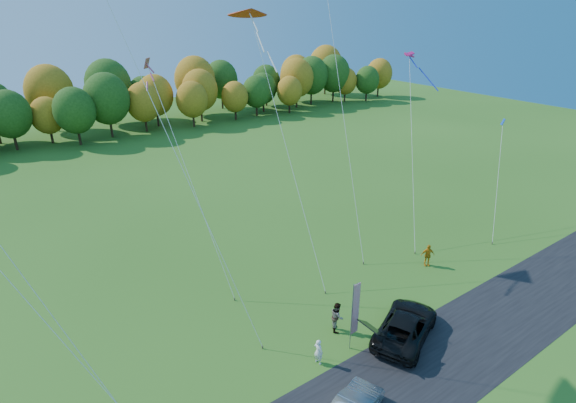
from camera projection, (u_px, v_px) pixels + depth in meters
ground at (347, 343)px, 26.46m from camera, size 160.00×160.00×0.00m
asphalt_strip at (399, 386)px, 23.47m from camera, size 90.00×6.00×0.01m
tree_line at (100, 138)px, 67.56m from camera, size 116.00×12.00×10.00m
black_suv at (406, 326)px, 26.69m from camera, size 6.42×4.82×1.62m
person_tailgate_a at (318, 352)px, 24.70m from camera, size 0.48×0.64×1.58m
person_tailgate_b at (337, 316)px, 27.23m from camera, size 1.12×1.18×1.93m
person_east at (428, 255)px, 34.08m from camera, size 1.11×0.91×1.78m
feather_flag at (355, 308)px, 25.13m from camera, size 0.58×0.09×4.42m
kite_delta_blue at (170, 142)px, 23.55m from camera, size 6.32×10.34×24.39m
kite_parafoil_orange at (335, 51)px, 34.51m from camera, size 5.95×13.84×30.54m
kite_delta_red at (282, 127)px, 31.32m from camera, size 2.97×11.17×19.52m
kite_parafoil_rainbow at (412, 148)px, 37.85m from camera, size 7.88×8.60×14.83m
kite_diamond_yellow at (31, 306)px, 21.39m from camera, size 5.37×7.38×10.70m
kite_diamond_green at (52, 315)px, 20.29m from camera, size 4.15×4.76×11.20m
kite_diamond_pink at (192, 183)px, 29.37m from camera, size 2.36×7.43×15.59m
kite_diamond_blue_low at (498, 181)px, 38.46m from camera, size 5.60×4.40×9.45m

